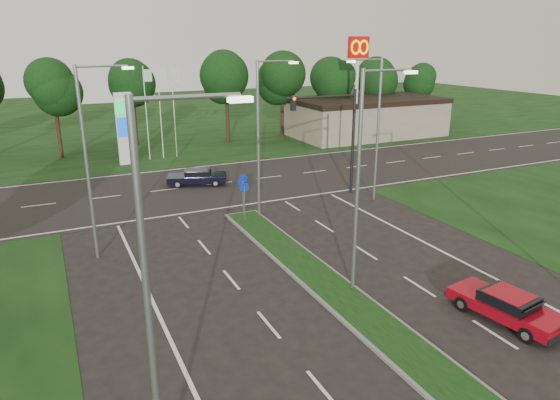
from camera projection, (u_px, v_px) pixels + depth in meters
name	position (u px, v px, depth m)	size (l,w,h in m)	color
ground	(438.00, 378.00, 15.42)	(160.00, 160.00, 0.00)	black
verge_far	(132.00, 124.00, 62.80)	(160.00, 50.00, 0.02)	black
cross_road	(206.00, 185.00, 36.09)	(160.00, 12.00, 0.02)	black
median_kerb	(364.00, 315.00, 18.84)	(2.00, 26.00, 0.12)	slate
commercial_building	(365.00, 117.00, 54.78)	(16.00, 9.00, 4.00)	gray
streetlight_median_near	(362.00, 172.00, 19.45)	(2.53, 0.22, 9.00)	gray
streetlight_median_far	(261.00, 132.00, 28.07)	(2.53, 0.22, 9.00)	gray
streetlight_left_near	(156.00, 283.00, 10.50)	(2.53, 0.22, 9.00)	gray
streetlight_left_far	(90.00, 154.00, 22.56)	(2.53, 0.22, 9.00)	gray
streetlight_right_far	(376.00, 123.00, 31.24)	(2.53, 0.22, 9.00)	gray
traffic_signal	(337.00, 126.00, 32.43)	(5.10, 0.42, 7.00)	black
median_signs	(244.00, 189.00, 29.02)	(1.16, 1.76, 2.38)	gray
gas_pylon	(128.00, 126.00, 41.38)	(5.80, 1.26, 8.00)	silver
mcdonalds_sign	(358.00, 63.00, 47.86)	(2.20, 0.47, 10.40)	silver
treeline_far	(154.00, 75.00, 47.79)	(6.00, 6.00, 9.90)	black
red_sedan	(506.00, 305.00, 18.46)	(2.28, 4.29, 1.12)	#9E0814
navy_sedan	(197.00, 177.00, 36.00)	(4.49, 2.98, 1.14)	black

